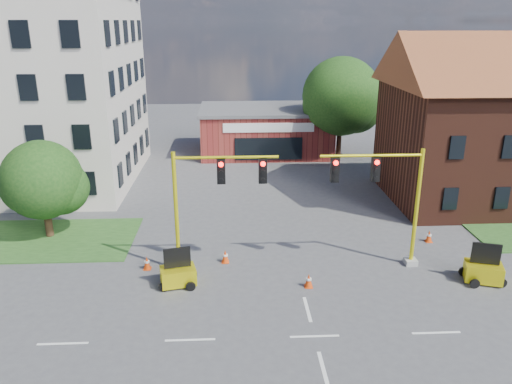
% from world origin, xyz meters
% --- Properties ---
extents(ground, '(120.00, 120.00, 0.00)m').
position_xyz_m(ground, '(0.00, 0.00, 0.00)').
color(ground, '#47474A').
rests_on(ground, ground).
extents(office_block, '(18.40, 15.40, 20.60)m').
position_xyz_m(office_block, '(-20.00, 21.90, 10.31)').
color(office_block, beige).
rests_on(office_block, ground).
extents(brick_shop, '(12.40, 8.40, 4.30)m').
position_xyz_m(brick_shop, '(0.00, 29.98, 2.16)').
color(brick_shop, maroon).
rests_on(brick_shop, ground).
extents(tree_large, '(7.29, 6.94, 9.19)m').
position_xyz_m(tree_large, '(6.85, 27.08, 5.47)').
color(tree_large, '#342313').
rests_on(tree_large, ground).
extents(tree_nw_front, '(4.75, 4.52, 5.77)m').
position_xyz_m(tree_nw_front, '(-13.77, 10.58, 3.36)').
color(tree_nw_front, '#342313').
rests_on(tree_nw_front, ground).
extents(signal_mast_west, '(5.30, 0.60, 6.20)m').
position_xyz_m(signal_mast_west, '(-4.36, 6.00, 3.92)').
color(signal_mast_west, '#989893').
rests_on(signal_mast_west, ground).
extents(signal_mast_east, '(5.30, 0.60, 6.20)m').
position_xyz_m(signal_mast_east, '(4.36, 6.00, 3.92)').
color(signal_mast_east, '#989893').
rests_on(signal_mast_east, ground).
extents(trailer_west, '(1.84, 1.44, 1.86)m').
position_xyz_m(trailer_west, '(-5.89, 4.44, 0.58)').
color(trailer_west, yellow).
rests_on(trailer_west, ground).
extents(trailer_east, '(1.96, 1.59, 1.94)m').
position_xyz_m(trailer_east, '(8.86, 4.05, 0.61)').
color(trailer_east, yellow).
rests_on(trailer_east, ground).
extents(cone_a, '(0.40, 0.40, 0.70)m').
position_xyz_m(cone_a, '(-7.65, 6.14, 0.34)').
color(cone_a, '#D63D0B').
rests_on(cone_a, ground).
extents(cone_b, '(0.40, 0.40, 0.70)m').
position_xyz_m(cone_b, '(-3.66, 6.70, 0.34)').
color(cone_b, '#D63D0B').
rests_on(cone_b, ground).
extents(cone_c, '(0.40, 0.40, 0.70)m').
position_xyz_m(cone_c, '(0.33, 3.93, 0.34)').
color(cone_c, '#D63D0B').
rests_on(cone_c, ground).
extents(cone_d, '(0.40, 0.40, 0.70)m').
position_xyz_m(cone_d, '(8.00, 8.72, 0.34)').
color(cone_d, '#D63D0B').
rests_on(cone_d, ground).
extents(pickup_white, '(5.36, 3.09, 1.41)m').
position_xyz_m(pickup_white, '(12.52, 14.84, 0.70)').
color(pickup_white, silver).
rests_on(pickup_white, ground).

